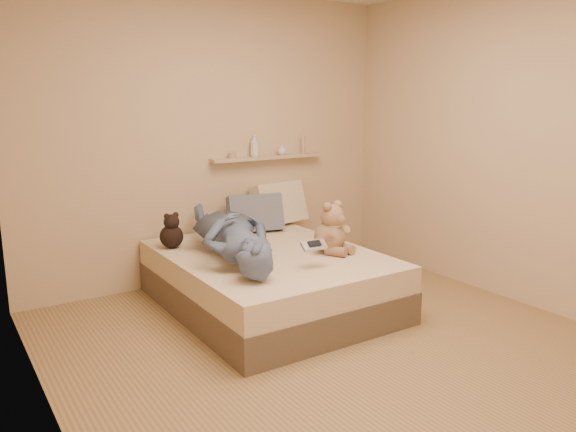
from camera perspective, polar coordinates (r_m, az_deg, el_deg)
room at (r=3.58m, az=5.71°, el=6.02°), size 3.80×3.80×3.80m
bed at (r=4.56m, az=-1.93°, el=-6.48°), size 1.50×1.90×0.45m
game_console at (r=4.07m, az=2.67°, el=-2.97°), size 0.20×0.10×0.07m
teddy_bear at (r=4.47m, az=4.45°, el=-1.58°), size 0.33×0.34×0.42m
dark_plush at (r=4.70m, az=-11.75°, el=-1.68°), size 0.19×0.19×0.30m
pillow_cream at (r=5.46m, az=-0.90°, el=1.23°), size 0.59×0.35×0.43m
pillow_grey at (r=5.17m, az=-3.34°, el=0.27°), size 0.54×0.35×0.37m
person at (r=4.37m, az=-5.72°, el=-1.79°), size 0.92×1.62×0.36m
wall_shelf at (r=5.42m, az=-2.00°, el=5.96°), size 1.20×0.12×0.03m
shelf_bottles at (r=5.39m, az=-2.33°, el=6.97°), size 0.85×0.12×0.21m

